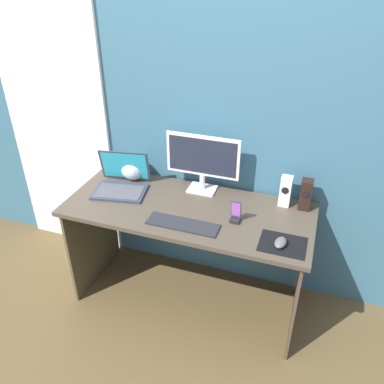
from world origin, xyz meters
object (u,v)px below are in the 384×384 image
(monitor, at_px, (203,160))
(mouse, at_px, (281,243))
(fishbowl, at_px, (133,168))
(speaker_near_monitor, at_px, (285,191))
(speaker_right, at_px, (306,195))
(laptop, at_px, (122,183))
(phone_in_dock, at_px, (236,214))
(keyboard_external, at_px, (183,224))

(monitor, distance_m, mouse, 0.74)
(fishbowl, bearing_deg, speaker_near_monitor, 0.08)
(speaker_right, bearing_deg, mouse, -101.14)
(fishbowl, bearing_deg, laptop, -92.57)
(speaker_near_monitor, distance_m, phone_in_dock, 0.37)
(fishbowl, distance_m, keyboard_external, 0.66)
(speaker_near_monitor, distance_m, fishbowl, 1.03)
(speaker_right, height_order, speaker_near_monitor, speaker_near_monitor)
(monitor, height_order, phone_in_dock, monitor)
(speaker_right, relative_size, keyboard_external, 0.46)
(laptop, bearing_deg, fishbowl, 87.43)
(speaker_near_monitor, height_order, laptop, laptop)
(speaker_near_monitor, relative_size, mouse, 1.96)
(laptop, bearing_deg, monitor, 18.16)
(speaker_near_monitor, height_order, fishbowl, speaker_near_monitor)
(speaker_near_monitor, bearing_deg, monitor, 179.66)
(laptop, bearing_deg, speaker_near_monitor, 8.88)
(fishbowl, relative_size, phone_in_dock, 1.26)
(monitor, relative_size, fishbowl, 2.73)
(speaker_near_monitor, relative_size, fishbowl, 1.12)
(monitor, distance_m, phone_in_dock, 0.44)
(monitor, bearing_deg, laptop, -161.84)
(speaker_near_monitor, height_order, mouse, speaker_near_monitor)
(phone_in_dock, bearing_deg, keyboard_external, -153.55)
(speaker_right, distance_m, speaker_near_monitor, 0.12)
(monitor, relative_size, laptop, 1.26)
(keyboard_external, xyz_separation_m, mouse, (0.56, -0.00, 0.02))
(laptop, relative_size, keyboard_external, 0.90)
(speaker_right, bearing_deg, laptop, -172.03)
(laptop, distance_m, keyboard_external, 0.58)
(phone_in_dock, bearing_deg, speaker_right, 36.85)
(laptop, xyz_separation_m, phone_in_dock, (0.80, -0.11, -0.00))
(keyboard_external, bearing_deg, monitor, 91.97)
(fishbowl, distance_m, phone_in_dock, 0.84)
(speaker_right, distance_m, laptop, 1.17)
(speaker_near_monitor, height_order, keyboard_external, speaker_near_monitor)
(speaker_right, bearing_deg, keyboard_external, -147.35)
(monitor, bearing_deg, speaker_near_monitor, -0.34)
(speaker_right, height_order, mouse, speaker_right)
(monitor, height_order, keyboard_external, monitor)
(mouse, bearing_deg, fishbowl, 167.65)
(monitor, distance_m, fishbowl, 0.52)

